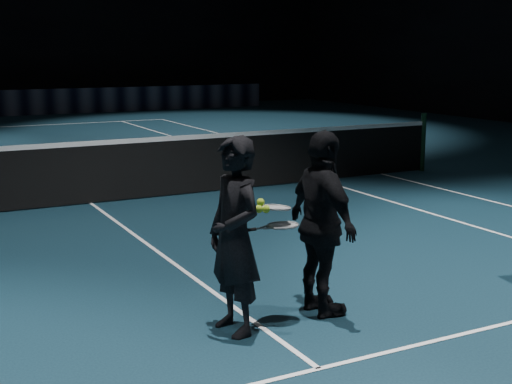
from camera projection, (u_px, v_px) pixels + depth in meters
The scene contains 10 objects.
floor at pixel (91, 204), 10.76m from camera, with size 36.00×36.00×0.00m, color black.
court_lines at pixel (91, 203), 10.76m from camera, with size 10.98×23.78×0.01m, color white, non-canonical shape.
net_post_right at pixel (423, 142), 13.55m from camera, with size 0.10×0.10×1.10m, color black.
net_mesh at pixel (90, 174), 10.67m from camera, with size 12.80×0.02×0.86m, color black.
net_tape at pixel (88, 144), 10.58m from camera, with size 12.80×0.03×0.07m, color white.
player_a at pixel (235, 236), 5.74m from camera, with size 0.59×0.39×1.62m, color black.
player_b at pixel (322, 224), 6.14m from camera, with size 0.95×0.40×1.62m, color black.
racket_lower at pixel (283, 225), 5.95m from camera, with size 0.68×0.22×0.03m, color black, non-canonical shape.
racket_upper at pixel (275, 208), 5.93m from camera, with size 0.68×0.22×0.03m, color black, non-canonical shape.
tennis_balls at pixel (262, 207), 5.82m from camera, with size 0.12×0.10×0.12m, color #AFE12F, non-canonical shape.
Camera 1 is at (-2.64, -10.48, 2.30)m, focal length 50.00 mm.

